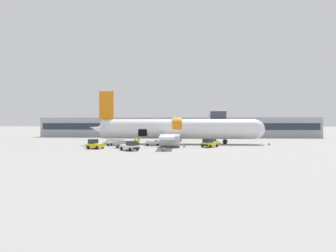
% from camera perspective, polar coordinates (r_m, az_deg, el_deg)
% --- Properties ---
extents(ground_plane, '(500.00, 500.00, 0.00)m').
position_cam_1_polar(ground_plane, '(46.59, 0.39, -4.51)').
color(ground_plane, gray).
extents(apron_marking_line, '(19.14, 0.41, 0.01)m').
position_cam_1_polar(apron_marking_line, '(39.88, 1.30, -5.39)').
color(apron_marking_line, silver).
rests_on(apron_marking_line, ground_plane).
extents(terminal_strip, '(81.19, 12.46, 5.76)m').
position_cam_1_polar(terminal_strip, '(81.24, 2.00, -0.24)').
color(terminal_strip, '#9EA3AD').
rests_on(terminal_strip, ground_plane).
extents(jet_bridge_stub, '(3.20, 12.75, 6.62)m').
position_cam_1_polar(jet_bridge_stub, '(60.21, 10.32, 1.52)').
color(jet_bridge_stub, '#4C4C51').
rests_on(jet_bridge_stub, ground_plane).
extents(airplane, '(34.69, 27.35, 10.67)m').
position_cam_1_polar(airplane, '(52.60, 1.60, -0.76)').
color(airplane, silver).
rests_on(airplane, ground_plane).
extents(baggage_tug_lead, '(2.91, 2.43, 1.55)m').
position_cam_1_polar(baggage_tug_lead, '(44.37, -15.66, -3.94)').
color(baggage_tug_lead, yellow).
rests_on(baggage_tug_lead, ground_plane).
extents(baggage_tug_mid, '(3.35, 3.08, 1.48)m').
position_cam_1_polar(baggage_tug_mid, '(40.47, -8.27, -4.40)').
color(baggage_tug_mid, white).
rests_on(baggage_tug_mid, ground_plane).
extents(baggage_tug_rear, '(3.24, 3.44, 1.52)m').
position_cam_1_polar(baggage_tug_rear, '(46.07, 8.96, -3.74)').
color(baggage_tug_rear, yellow).
rests_on(baggage_tug_rear, ground_plane).
extents(baggage_cart_loading, '(3.64, 2.00, 0.98)m').
position_cam_1_polar(baggage_cart_loading, '(48.48, -3.31, -3.79)').
color(baggage_cart_loading, silver).
rests_on(baggage_cart_loading, ground_plane).
extents(baggage_cart_queued, '(3.77, 2.07, 1.16)m').
position_cam_1_polar(baggage_cart_queued, '(44.83, -9.27, -3.98)').
color(baggage_cart_queued, '#999BA0').
rests_on(baggage_cart_queued, ground_plane).
extents(baggage_cart_empty, '(4.08, 2.33, 1.20)m').
position_cam_1_polar(baggage_cart_empty, '(49.61, -11.34, -3.49)').
color(baggage_cart_empty, silver).
rests_on(baggage_cart_empty, ground_plane).
extents(ground_crew_loader_a, '(0.50, 0.57, 1.67)m').
position_cam_1_polar(ground_crew_loader_a, '(47.33, -7.22, -3.37)').
color(ground_crew_loader_a, black).
rests_on(ground_crew_loader_a, ground_plane).
extents(ground_crew_loader_b, '(0.49, 0.55, 1.62)m').
position_cam_1_polar(ground_crew_loader_b, '(49.29, 1.55, -3.23)').
color(ground_crew_loader_b, '#1E2338').
rests_on(ground_crew_loader_b, ground_plane).
extents(ground_crew_driver, '(0.55, 0.52, 1.67)m').
position_cam_1_polar(ground_crew_driver, '(45.87, -6.50, -3.49)').
color(ground_crew_driver, '#2D2D33').
rests_on(ground_crew_driver, ground_plane).
extents(ground_crew_supervisor, '(0.61, 0.47, 1.74)m').
position_cam_1_polar(ground_crew_supervisor, '(48.21, 1.72, -3.24)').
color(ground_crew_supervisor, '#1E2338').
rests_on(ground_crew_supervisor, ground_plane).
extents(safety_cone_nose, '(0.55, 0.55, 0.62)m').
position_cam_1_polar(safety_cone_nose, '(53.60, 21.14, -3.56)').
color(safety_cone_nose, black).
rests_on(safety_cone_nose, ground_plane).
extents(safety_cone_engine_left, '(0.62, 0.62, 0.74)m').
position_cam_1_polar(safety_cone_engine_left, '(39.39, -0.99, -4.96)').
color(safety_cone_engine_left, black).
rests_on(safety_cone_engine_left, ground_plane).
extents(safety_cone_wingtip, '(0.48, 0.48, 0.77)m').
position_cam_1_polar(safety_cone_wingtip, '(45.43, 3.53, -4.18)').
color(safety_cone_wingtip, black).
rests_on(safety_cone_wingtip, ground_plane).
extents(safety_cone_tail, '(0.52, 0.52, 0.67)m').
position_cam_1_polar(safety_cone_tail, '(53.81, -15.34, -3.50)').
color(safety_cone_tail, black).
rests_on(safety_cone_tail, ground_plane).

